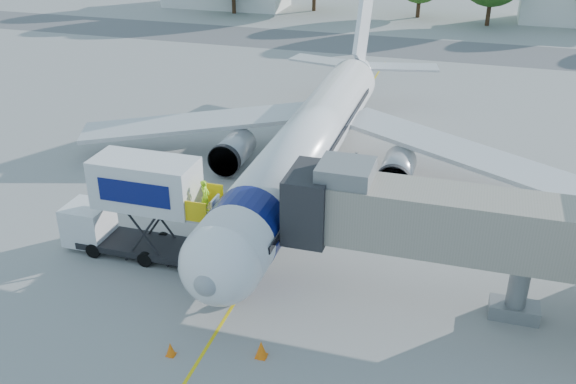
# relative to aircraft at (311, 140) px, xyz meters

# --- Properties ---
(ground) EXTENTS (160.00, 160.00, 0.00)m
(ground) POSITION_rel_aircraft_xyz_m (0.00, -4.12, -2.95)
(ground) COLOR #959593
(ground) RESTS_ON ground
(guidance_line) EXTENTS (0.15, 70.00, 0.01)m
(guidance_line) POSITION_rel_aircraft_xyz_m (0.00, -4.12, -2.94)
(guidance_line) COLOR yellow
(guidance_line) RESTS_ON ground
(taxiway_strip) EXTENTS (120.00, 10.00, 0.01)m
(taxiway_strip) POSITION_rel_aircraft_xyz_m (0.00, 37.88, -2.94)
(taxiway_strip) COLOR #59595B
(taxiway_strip) RESTS_ON ground
(aircraft) EXTENTS (34.17, 37.73, 11.35)m
(aircraft) POSITION_rel_aircraft_xyz_m (0.00, 0.00, 0.00)
(aircraft) COLOR white
(aircraft) RESTS_ON ground
(jet_bridge) EXTENTS (13.90, 3.20, 6.60)m
(jet_bridge) POSITION_rel_aircraft_xyz_m (7.99, -11.12, 1.39)
(jet_bridge) COLOR gray
(jet_bridge) RESTS_ON ground
(catering_hiloader) EXTENTS (8.50, 2.44, 5.50)m
(catering_hiloader) POSITION_rel_aircraft_xyz_m (-6.27, -11.12, -0.19)
(catering_hiloader) COLOR black
(catering_hiloader) RESTS_ON ground
(safety_cone_a) EXTENTS (0.40, 0.40, 0.64)m
(safety_cone_a) POSITION_rel_aircraft_xyz_m (-1.25, -17.97, -2.64)
(safety_cone_a) COLOR orange
(safety_cone_a) RESTS_ON ground
(safety_cone_b) EXTENTS (0.50, 0.50, 0.80)m
(safety_cone_b) POSITION_rel_aircraft_xyz_m (2.41, -16.98, -2.56)
(safety_cone_b) COLOR orange
(safety_cone_b) RESTS_ON ground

